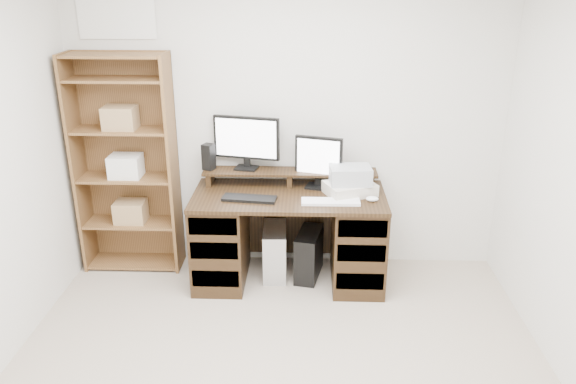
# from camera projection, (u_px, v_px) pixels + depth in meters

# --- Properties ---
(room) EXTENTS (3.54, 4.04, 2.54)m
(room) POSITION_uv_depth(u_px,v_px,m) (271.00, 223.00, 2.66)
(room) COLOR #B1A18D
(room) RESTS_ON ground
(desk) EXTENTS (1.50, 0.70, 0.75)m
(desk) POSITION_uv_depth(u_px,v_px,m) (289.00, 236.00, 4.50)
(desk) COLOR black
(desk) RESTS_ON ground
(riser_shelf) EXTENTS (1.40, 0.22, 0.12)m
(riser_shelf) POSITION_uv_depth(u_px,v_px,m) (290.00, 174.00, 4.53)
(riser_shelf) COLOR black
(riser_shelf) RESTS_ON desk
(monitor_wide) EXTENTS (0.54, 0.18, 0.43)m
(monitor_wide) POSITION_uv_depth(u_px,v_px,m) (246.00, 140.00, 4.49)
(monitor_wide) COLOR black
(monitor_wide) RESTS_ON riser_shelf
(monitor_small) EXTENTS (0.38, 0.18, 0.42)m
(monitor_small) POSITION_uv_depth(u_px,v_px,m) (318.00, 160.00, 4.43)
(monitor_small) COLOR black
(monitor_small) RESTS_ON desk
(speaker) EXTENTS (0.11, 0.11, 0.21)m
(speaker) POSITION_uv_depth(u_px,v_px,m) (209.00, 157.00, 4.51)
(speaker) COLOR black
(speaker) RESTS_ON riser_shelf
(keyboard_black) EXTENTS (0.42, 0.18, 0.02)m
(keyboard_black) POSITION_uv_depth(u_px,v_px,m) (249.00, 199.00, 4.25)
(keyboard_black) COLOR black
(keyboard_black) RESTS_ON desk
(keyboard_white) EXTENTS (0.44, 0.14, 0.02)m
(keyboard_white) POSITION_uv_depth(u_px,v_px,m) (331.00, 202.00, 4.20)
(keyboard_white) COLOR white
(keyboard_white) RESTS_ON desk
(mouse) EXTENTS (0.10, 0.08, 0.04)m
(mouse) POSITION_uv_depth(u_px,v_px,m) (372.00, 199.00, 4.23)
(mouse) COLOR white
(mouse) RESTS_ON desk
(printer) EXTENTS (0.44, 0.39, 0.09)m
(printer) POSITION_uv_depth(u_px,v_px,m) (350.00, 189.00, 4.35)
(printer) COLOR beige
(printer) RESTS_ON desk
(basket) EXTENTS (0.33, 0.25, 0.13)m
(basket) POSITION_uv_depth(u_px,v_px,m) (350.00, 175.00, 4.31)
(basket) COLOR #A5AAB0
(basket) RESTS_ON printer
(tower_silver) EXTENTS (0.20, 0.42, 0.42)m
(tower_silver) POSITION_uv_depth(u_px,v_px,m) (275.00, 251.00, 4.64)
(tower_silver) COLOR silver
(tower_silver) RESTS_ON ground
(tower_black) EXTENTS (0.25, 0.42, 0.40)m
(tower_black) POSITION_uv_depth(u_px,v_px,m) (309.00, 254.00, 4.62)
(tower_black) COLOR black
(tower_black) RESTS_ON ground
(bookshelf) EXTENTS (0.80, 0.30, 1.80)m
(bookshelf) POSITION_uv_depth(u_px,v_px,m) (126.00, 163.00, 4.55)
(bookshelf) COLOR brown
(bookshelf) RESTS_ON ground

